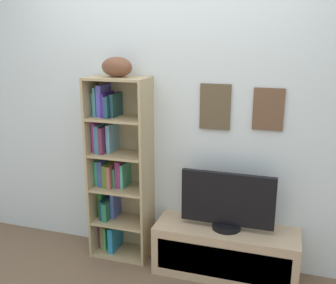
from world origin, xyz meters
TOP-DOWN VIEW (x-y plane):
  - back_wall at (0.00, 1.13)m, footprint 4.80×0.08m
  - bookshelf at (-0.43, 0.98)m, footprint 0.50×0.30m
  - football at (-0.37, 0.95)m, footprint 0.28×0.18m
  - tv_stand at (0.53, 0.91)m, footprint 1.11×0.37m
  - television at (0.53, 0.91)m, footprint 0.71×0.22m

SIDE VIEW (x-z plane):
  - tv_stand at x=0.53m, z-range 0.00..0.40m
  - television at x=0.53m, z-range 0.39..0.85m
  - bookshelf at x=-0.43m, z-range -0.01..1.53m
  - back_wall at x=0.00m, z-range 0.00..2.48m
  - football at x=-0.37m, z-range 1.53..1.69m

